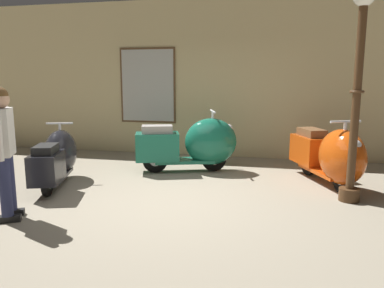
% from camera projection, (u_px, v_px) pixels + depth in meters
% --- Properties ---
extents(ground_plane, '(60.00, 60.00, 0.00)m').
position_uv_depth(ground_plane, '(166.00, 201.00, 5.23)').
color(ground_plane, gray).
extents(showroom_back_wall, '(18.00, 0.63, 3.32)m').
position_uv_depth(showroom_back_wall, '(215.00, 79.00, 8.03)').
color(showroom_back_wall, '#CCB784').
rests_on(showroom_back_wall, ground).
extents(scooter_0, '(0.91, 1.63, 0.96)m').
position_uv_depth(scooter_0, '(57.00, 157.00, 5.99)').
color(scooter_0, black).
rests_on(scooter_0, ground).
extents(scooter_1, '(1.89, 1.06, 1.11)m').
position_uv_depth(scooter_1, '(195.00, 144.00, 6.78)').
color(scooter_1, black).
rests_on(scooter_1, ground).
extents(scooter_2, '(1.16, 1.81, 1.08)m').
position_uv_depth(scooter_2, '(331.00, 155.00, 5.87)').
color(scooter_2, black).
rests_on(scooter_2, ground).
extents(lamppost, '(0.28, 0.28, 2.86)m').
position_uv_depth(lamppost, '(357.00, 87.00, 4.96)').
color(lamppost, '#472D19').
rests_on(lamppost, ground).
extents(visitor_0, '(0.37, 0.49, 1.59)m').
position_uv_depth(visitor_0, '(4.00, 144.00, 4.40)').
color(visitor_0, black).
rests_on(visitor_0, ground).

